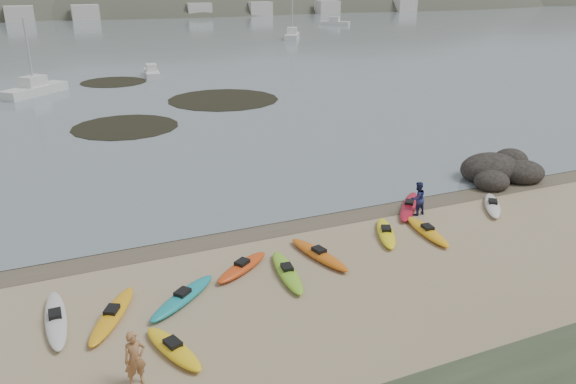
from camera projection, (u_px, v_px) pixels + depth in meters
name	position (u px, v px, depth m)	size (l,w,h in m)	color
ground	(288.00, 221.00, 26.60)	(600.00, 600.00, 0.00)	tan
wet_sand	(291.00, 224.00, 26.34)	(60.00, 60.00, 0.00)	brown
water	(53.00, 0.00, 283.67)	(1200.00, 1200.00, 0.00)	slate
kayaks	(300.00, 260.00, 22.59)	(22.11, 9.96, 0.34)	#B11227
person_west	(135.00, 359.00, 15.67)	(0.63, 0.41, 1.71)	#AA7144
person_east	(418.00, 198.00, 27.09)	(0.82, 0.64, 1.68)	navy
rock_cluster	(500.00, 174.00, 32.27)	(5.28, 3.89, 1.79)	black
kelp_mats	(170.00, 102.00, 52.14)	(19.31, 28.47, 0.04)	black
moored_boats	(97.00, 41.00, 96.70)	(103.97, 71.63, 1.39)	silver
far_hills	(180.00, 53.00, 213.13)	(550.00, 135.00, 80.00)	#384235
far_town	(96.00, 12.00, 152.36)	(199.00, 5.00, 4.00)	beige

